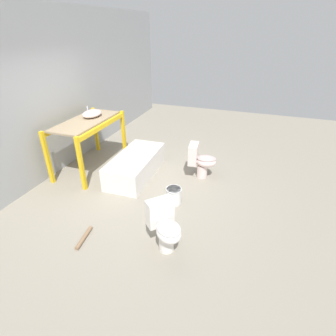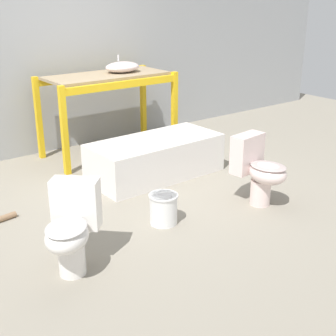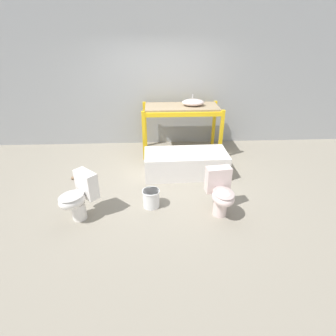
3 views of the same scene
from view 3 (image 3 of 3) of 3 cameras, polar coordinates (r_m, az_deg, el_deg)
The scene contains 9 objects.
ground_plane at distance 5.14m, azimuth -1.48°, elevation -2.04°, with size 12.00×12.00×0.00m, color gray.
warehouse_wall_rear at distance 6.37m, azimuth -2.13°, elevation 19.20°, with size 10.80×0.08×3.20m.
shelving_rack at distance 5.93m, azimuth 2.96°, elevation 11.73°, with size 1.74×0.84×1.09m.
sink_basin at distance 5.90m, azimuth 5.48°, elevation 14.03°, with size 0.48×0.35×0.22m.
bathtub_main at distance 5.16m, azimuth 3.88°, elevation 1.39°, with size 1.62×0.76×0.46m.
toilet_near at distance 4.06m, azimuth 11.38°, elevation -5.13°, with size 0.42×0.60×0.72m.
toilet_far at distance 4.11m, azimuth -18.86°, elevation -5.75°, with size 0.64×0.64×0.72m.
bucket_white at distance 4.26m, azimuth -3.69°, elevation -6.53°, with size 0.28×0.28×0.30m.
loose_pipe at distance 5.34m, azimuth -17.85°, elevation -1.87°, with size 0.46×0.13×0.06m.
Camera 3 is at (-0.09, -4.45, 2.57)m, focal length 28.00 mm.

